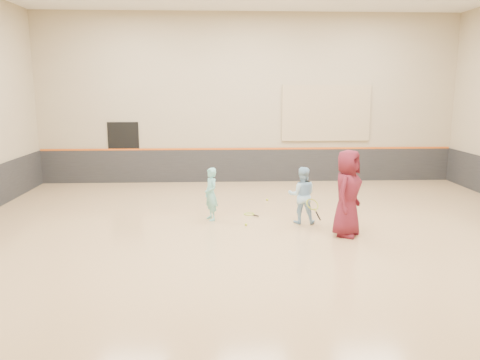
{
  "coord_description": "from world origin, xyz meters",
  "views": [
    {
      "loc": [
        -1.1,
        -10.91,
        3.36
      ],
      "look_at": [
        -0.57,
        0.4,
        1.15
      ],
      "focal_mm": 35.0,
      "sensor_mm": 36.0,
      "label": 1
    }
  ],
  "objects_px": {
    "girl": "(211,194)",
    "spare_racket": "(249,213)",
    "young_man": "(347,193)",
    "instructor": "(302,195)"
  },
  "relations": [
    {
      "from": "instructor",
      "to": "spare_racket",
      "type": "bearing_deg",
      "value": -27.52
    },
    {
      "from": "young_man",
      "to": "girl",
      "type": "bearing_deg",
      "value": 98.61
    },
    {
      "from": "girl",
      "to": "spare_racket",
      "type": "xyz_separation_m",
      "value": [
        1.02,
        0.47,
        -0.65
      ]
    },
    {
      "from": "girl",
      "to": "spare_racket",
      "type": "bearing_deg",
      "value": 92.1
    },
    {
      "from": "girl",
      "to": "instructor",
      "type": "relative_size",
      "value": 0.95
    },
    {
      "from": "young_man",
      "to": "spare_racket",
      "type": "distance_m",
      "value": 3.04
    },
    {
      "from": "instructor",
      "to": "young_man",
      "type": "relative_size",
      "value": 0.72
    },
    {
      "from": "girl",
      "to": "instructor",
      "type": "xyz_separation_m",
      "value": [
        2.3,
        -0.39,
        0.04
      ]
    },
    {
      "from": "girl",
      "to": "young_man",
      "type": "height_order",
      "value": "young_man"
    },
    {
      "from": "young_man",
      "to": "instructor",
      "type": "bearing_deg",
      "value": 71.95
    }
  ]
}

